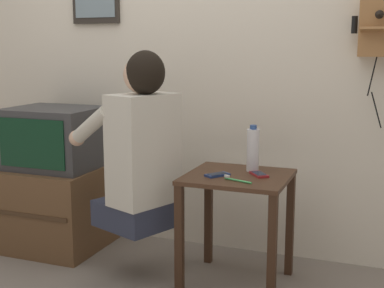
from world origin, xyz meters
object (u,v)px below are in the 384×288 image
at_px(cell_phone_spare, 259,174).
at_px(toothbrush, 236,180).
at_px(television, 55,138).
at_px(person, 140,147).
at_px(cell_phone_held, 217,175).
at_px(wall_phone_antique, 380,20).
at_px(water_bottle, 253,150).

distance_m(cell_phone_spare, toothbrush, 0.17).
bearing_deg(toothbrush, television, 96.74).
relative_size(person, cell_phone_held, 6.87).
relative_size(person, cell_phone_spare, 6.90).
distance_m(television, wall_phone_antique, 1.98).
relative_size(television, cell_phone_spare, 4.02).
bearing_deg(water_bottle, television, 178.72).
bearing_deg(cell_phone_spare, cell_phone_held, 166.78).
relative_size(television, water_bottle, 2.21).
distance_m(person, wall_phone_antique, 1.41).
bearing_deg(person, toothbrush, -68.15).
bearing_deg(person, wall_phone_antique, -41.58).
bearing_deg(wall_phone_antique, cell_phone_spare, -142.48).
relative_size(wall_phone_antique, water_bottle, 3.18).
bearing_deg(wall_phone_antique, toothbrush, -137.13).
relative_size(person, television, 1.72).
relative_size(cell_phone_held, cell_phone_spare, 1.00).
relative_size(wall_phone_antique, cell_phone_held, 5.76).
height_order(person, wall_phone_antique, wall_phone_antique).
height_order(wall_phone_antique, water_bottle, wall_phone_antique).
xyz_separation_m(wall_phone_antique, toothbrush, (-0.60, -0.56, -0.78)).
xyz_separation_m(television, toothbrush, (1.24, -0.27, -0.09)).
distance_m(television, water_bottle, 1.26).
bearing_deg(cell_phone_held, toothbrush, 5.14).
height_order(cell_phone_held, toothbrush, toothbrush).
bearing_deg(television, toothbrush, -12.29).
bearing_deg(television, person, -20.48).
relative_size(person, water_bottle, 3.79).
distance_m(television, cell_phone_held, 1.14).
relative_size(television, toothbrush, 3.55).
bearing_deg(toothbrush, cell_phone_spare, -7.40).
height_order(wall_phone_antique, cell_phone_held, wall_phone_antique).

